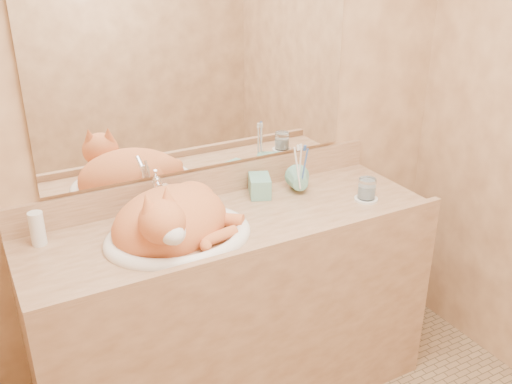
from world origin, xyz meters
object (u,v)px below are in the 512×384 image
cat (171,218)px  sink_basin (177,217)px  water_glass (367,189)px  toothbrush_cup (300,185)px  soap_dispenser (262,180)px  vanity_counter (235,313)px

cat → sink_basin: bearing=-48.5°
sink_basin → water_glass: size_ratio=6.24×
cat → toothbrush_cup: 0.61m
sink_basin → water_glass: (0.80, -0.07, -0.03)m
soap_dispenser → sink_basin: bearing=-140.6°
vanity_counter → toothbrush_cup: (0.35, 0.08, 0.47)m
vanity_counter → cat: (-0.25, -0.01, 0.51)m
cat → soap_dispenser: (0.43, 0.12, 0.01)m
cat → toothbrush_cup: (0.60, 0.09, -0.03)m
cat → soap_dispenser: bearing=-3.4°
vanity_counter → toothbrush_cup: toothbrush_cup is taller
vanity_counter → cat: bearing=-178.0°
water_glass → cat: bearing=174.5°
soap_dispenser → toothbrush_cup: 0.18m
toothbrush_cup → water_glass: size_ratio=1.26×
cat → water_glass: cat is taller
soap_dispenser → toothbrush_cup: soap_dispenser is taller
toothbrush_cup → water_glass: bearing=-36.9°
sink_basin → soap_dispenser: soap_dispenser is taller
soap_dispenser → water_glass: bearing=-4.3°
sink_basin → cat: cat is taller
soap_dispenser → toothbrush_cup: size_ratio=1.78×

